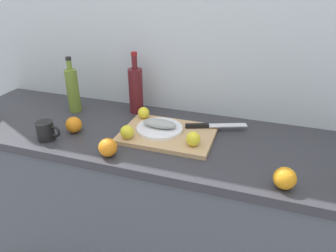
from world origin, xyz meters
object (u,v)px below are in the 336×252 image
Objects in this scene: cutting_board at (168,134)px; wine_bottle at (136,89)px; olive_oil_bottle at (73,90)px; white_plate at (160,129)px; coffee_mug_0 at (46,131)px; lemon_0 at (127,132)px; orange_0 at (74,125)px; fish_fillet at (160,124)px; chef_knife at (208,126)px.

cutting_board is 0.34m from wine_bottle.
white_plate is at bearing -11.39° from olive_oil_bottle.
cutting_board is 3.61× the size of coffee_mug_0.
lemon_0 reaches higher than white_plate.
cutting_board is 0.05m from white_plate.
wine_bottle is 0.37m from orange_0.
fish_fillet is 0.51m from coffee_mug_0.
coffee_mug_0 reaches higher than orange_0.
lemon_0 is 0.21× the size of olive_oil_bottle.
chef_knife reaches higher than white_plate.
lemon_0 is (-0.11, -0.12, -0.00)m from fish_fillet.
chef_knife is 2.43× the size of coffee_mug_0.
fish_fillet is (-0.04, 0.01, 0.04)m from cutting_board.
lemon_0 is 0.48m from olive_oil_bottle.
white_plate is 1.84× the size of coffee_mug_0.
orange_0 is (-0.18, -0.31, -0.09)m from wine_bottle.
orange_0 is (0.14, -0.21, -0.08)m from olive_oil_bottle.
fish_fillet is at bearing 24.41° from coffee_mug_0.
lemon_0 is at bearing -1.69° from orange_0.
lemon_0 is at bearing -132.74° from white_plate.
coffee_mug_0 is at bearing -165.35° from lemon_0.
wine_bottle reaches higher than lemon_0.
fish_fillet is 1.38× the size of coffee_mug_0.
orange_0 is at bearing -164.27° from fish_fillet.
lemon_0 is 0.52× the size of coffee_mug_0.
lemon_0 is at bearing -166.69° from chef_knife.
cutting_board is 0.20m from chef_knife.
cutting_board is at bearing -7.07° from fish_fillet.
chef_knife is at bearing 19.17° from orange_0.
fish_fillet is 2.13× the size of orange_0.
fish_fillet reaches higher than cutting_board.
white_plate is 0.66× the size of wine_bottle.
coffee_mug_0 is (-0.26, -0.41, -0.08)m from wine_bottle.
cutting_board is 1.30× the size of wine_bottle.
lemon_0 is (-0.32, -0.22, 0.02)m from chef_knife.
cutting_board is 1.96× the size of white_plate.
olive_oil_bottle is (-0.57, 0.11, 0.11)m from cutting_board.
olive_oil_bottle is 0.33m from wine_bottle.
lemon_0 is at bearing -73.34° from wine_bottle.
wine_bottle is at bearing 106.66° from lemon_0.
white_plate reaches higher than cutting_board.
olive_oil_bottle is (-0.73, 0.01, 0.09)m from chef_knife.
cutting_board is 0.54m from coffee_mug_0.
fish_fillet is at bearing -11.39° from olive_oil_bottle.
lemon_0 is at bearing -132.74° from fish_fillet.
lemon_0 is at bearing -143.49° from cutting_board.
chef_knife is at bearing -0.58° from olive_oil_bottle.
coffee_mug_0 is 1.54× the size of orange_0.
olive_oil_bottle is 3.91× the size of orange_0.
chef_knife is 0.63m from orange_0.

